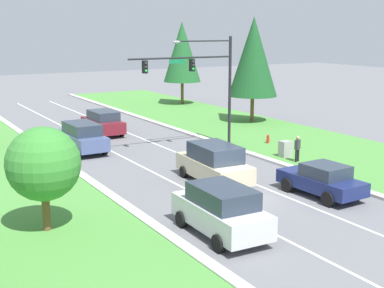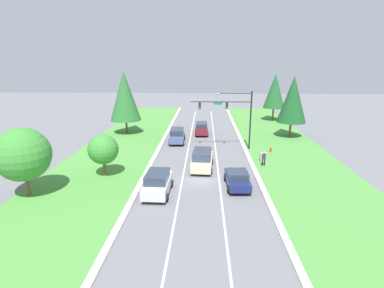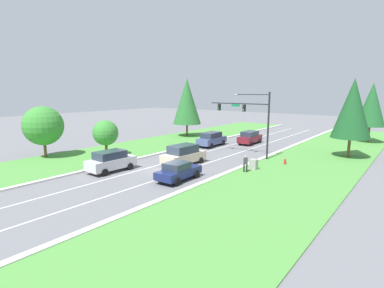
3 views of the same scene
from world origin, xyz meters
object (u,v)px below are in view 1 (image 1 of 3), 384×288
object	(u,v)px
traffic_signal_mast	(202,75)
pedestrian	(297,148)
conifer_far_right_tree	(253,57)
conifer_near_right_tree	(182,52)
utility_cabinet	(285,150)
oak_near_left_tree	(43,164)
navy_sedan	(322,180)
silver_suv	(221,210)
champagne_suv	(214,163)
fire_hydrant	(268,139)
slate_blue_suv	(82,137)
burgundy_suv	(103,122)

from	to	relation	value
traffic_signal_mast	pedestrian	world-z (taller)	traffic_signal_mast
conifer_far_right_tree	conifer_near_right_tree	bearing A→B (deg)	88.90
utility_cabinet	oak_near_left_tree	size ratio (longest dim) A/B	0.25
pedestrian	oak_near_left_tree	bearing A→B (deg)	-8.29
traffic_signal_mast	navy_sedan	xyz separation A→B (m)	(-0.56, -12.19, -4.25)
silver_suv	conifer_far_right_tree	distance (m)	27.19
navy_sedan	champagne_suv	world-z (taller)	champagne_suv
pedestrian	oak_near_left_tree	distance (m)	16.96
fire_hydrant	traffic_signal_mast	bearing A→B (deg)	166.23
traffic_signal_mast	fire_hydrant	bearing A→B (deg)	-13.77
fire_hydrant	conifer_near_right_tree	distance (m)	22.20
conifer_far_right_tree	champagne_suv	bearing A→B (deg)	-132.57
fire_hydrant	champagne_suv	bearing A→B (deg)	-143.82
navy_sedan	conifer_near_right_tree	distance (m)	33.94
traffic_signal_mast	conifer_near_right_tree	bearing A→B (deg)	64.26
slate_blue_suv	conifer_near_right_tree	distance (m)	24.29
slate_blue_suv	champagne_suv	distance (m)	11.27
slate_blue_suv	oak_near_left_tree	bearing A→B (deg)	-116.27
fire_hydrant	conifer_far_right_tree	bearing A→B (deg)	60.53
slate_blue_suv	fire_hydrant	distance (m)	13.05
utility_cabinet	conifer_far_right_tree	xyz separation A→B (m)	(6.21, 11.89, 5.19)
burgundy_suv	slate_blue_suv	bearing A→B (deg)	-125.92
slate_blue_suv	pedestrian	bearing A→B (deg)	-44.49
navy_sedan	conifer_far_right_tree	size ratio (longest dim) A/B	0.49
pedestrian	utility_cabinet	bearing A→B (deg)	-118.86
pedestrian	fire_hydrant	distance (m)	5.60
champagne_suv	silver_suv	bearing A→B (deg)	-117.20
silver_suv	champagne_suv	bearing A→B (deg)	60.95
oak_near_left_tree	conifer_near_right_tree	bearing A→B (deg)	52.35
conifer_near_right_tree	utility_cabinet	bearing A→B (deg)	-104.54
conifer_near_right_tree	oak_near_left_tree	distance (m)	37.91
silver_suv	conifer_near_right_tree	size ratio (longest dim) A/B	0.53
fire_hydrant	conifer_far_right_tree	size ratio (longest dim) A/B	0.08
traffic_signal_mast	pedestrian	xyz separation A→B (m)	(2.92, -6.42, -4.14)
slate_blue_suv	oak_near_left_tree	xyz separation A→B (m)	(-6.05, -13.28, 1.79)
navy_sedan	pedestrian	world-z (taller)	pedestrian
silver_suv	utility_cabinet	world-z (taller)	silver_suv
pedestrian	conifer_far_right_tree	size ratio (longest dim) A/B	0.18
silver_suv	conifer_far_right_tree	size ratio (longest dim) A/B	0.52
slate_blue_suv	conifer_near_right_tree	xyz separation A→B (m)	(17.05, 16.65, 4.68)
oak_near_left_tree	conifer_far_right_tree	size ratio (longest dim) A/B	0.47
pedestrian	burgundy_suv	bearing A→B (deg)	-85.28
fire_hydrant	slate_blue_suv	bearing A→B (deg)	160.46
slate_blue_suv	conifer_near_right_tree	world-z (taller)	conifer_near_right_tree
slate_blue_suv	silver_suv	bearing A→B (deg)	-92.25
champagne_suv	utility_cabinet	world-z (taller)	champagne_suv
burgundy_suv	navy_sedan	size ratio (longest dim) A/B	1.04
traffic_signal_mast	champagne_suv	bearing A→B (deg)	-117.06
conifer_far_right_tree	traffic_signal_mast	bearing A→B (deg)	-143.78
traffic_signal_mast	oak_near_left_tree	world-z (taller)	traffic_signal_mast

